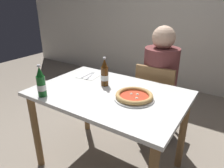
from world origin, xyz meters
TOP-DOWN VIEW (x-y plane):
  - ground_plane at (0.00, 0.00)m, footprint 8.00×8.00m
  - back_wall_tiled at (0.00, 2.20)m, footprint 7.00×0.10m
  - dining_table_main at (0.00, 0.00)m, footprint 1.20×0.80m
  - chair_behind_table at (0.18, 0.61)m, footprint 0.41×0.41m
  - diner_seated at (0.18, 0.66)m, footprint 0.34×0.34m
  - pizza_margherita_near at (0.23, -0.00)m, footprint 0.30×0.30m
  - beer_bottle_left at (-0.10, 0.09)m, footprint 0.07×0.07m
  - beer_bottle_center at (-0.38, -0.34)m, footprint 0.07×0.07m
  - napkin_with_cutlery at (-0.36, 0.19)m, footprint 0.20×0.20m

SIDE VIEW (x-z plane):
  - ground_plane at x=0.00m, z-range 0.00..0.00m
  - chair_behind_table at x=0.18m, z-range 0.06..0.91m
  - diner_seated at x=0.18m, z-range -0.02..1.19m
  - dining_table_main at x=0.00m, z-range 0.26..1.01m
  - napkin_with_cutlery at x=-0.36m, z-range 0.75..0.76m
  - pizza_margherita_near at x=0.23m, z-range 0.75..0.79m
  - beer_bottle_left at x=-0.10m, z-range 0.73..0.98m
  - beer_bottle_center at x=-0.38m, z-range 0.73..0.98m
  - back_wall_tiled at x=0.00m, z-range 0.00..2.60m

